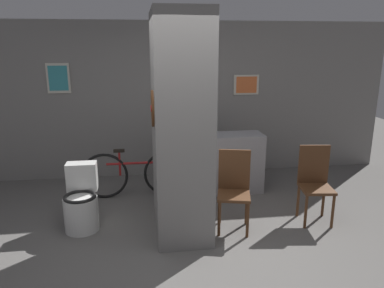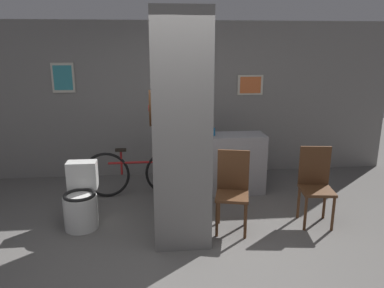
{
  "view_description": "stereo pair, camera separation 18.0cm",
  "coord_description": "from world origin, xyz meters",
  "px_view_note": "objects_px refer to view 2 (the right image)",
  "views": [
    {
      "loc": [
        -0.32,
        -3.69,
        2.24
      ],
      "look_at": [
        0.34,
        1.05,
        0.95
      ],
      "focal_mm": 35.0,
      "sensor_mm": 36.0,
      "label": 1
    },
    {
      "loc": [
        -0.14,
        -3.71,
        2.24
      ],
      "look_at": [
        0.34,
        1.05,
        0.95
      ],
      "focal_mm": 35.0,
      "sensor_mm": 36.0,
      "label": 2
    }
  ],
  "objects_px": {
    "chair_near_pillar": "(233,188)",
    "chair_by_doorway": "(316,182)",
    "toilet": "(81,201)",
    "bottle_tall": "(205,130)",
    "bicycle": "(138,173)"
  },
  "relations": [
    {
      "from": "chair_by_doorway",
      "to": "bicycle",
      "type": "height_order",
      "value": "chair_by_doorway"
    },
    {
      "from": "bicycle",
      "to": "toilet",
      "type": "bearing_deg",
      "value": -126.56
    },
    {
      "from": "toilet",
      "to": "bicycle",
      "type": "xyz_separation_m",
      "value": [
        0.67,
        0.9,
        0.03
      ]
    },
    {
      "from": "chair_by_doorway",
      "to": "bottle_tall",
      "type": "distance_m",
      "value": 1.71
    },
    {
      "from": "chair_near_pillar",
      "to": "chair_by_doorway",
      "type": "distance_m",
      "value": 1.09
    },
    {
      "from": "toilet",
      "to": "bicycle",
      "type": "relative_size",
      "value": 0.49
    },
    {
      "from": "toilet",
      "to": "bottle_tall",
      "type": "height_order",
      "value": "bottle_tall"
    },
    {
      "from": "toilet",
      "to": "bottle_tall",
      "type": "bearing_deg",
      "value": 27.12
    },
    {
      "from": "chair_near_pillar",
      "to": "chair_by_doorway",
      "type": "relative_size",
      "value": 1.0
    },
    {
      "from": "chair_near_pillar",
      "to": "bicycle",
      "type": "bearing_deg",
      "value": 149.96
    },
    {
      "from": "chair_near_pillar",
      "to": "bicycle",
      "type": "height_order",
      "value": "chair_near_pillar"
    },
    {
      "from": "toilet",
      "to": "bottle_tall",
      "type": "distance_m",
      "value": 1.99
    },
    {
      "from": "chair_by_doorway",
      "to": "bottle_tall",
      "type": "height_order",
      "value": "bottle_tall"
    },
    {
      "from": "toilet",
      "to": "bicycle",
      "type": "height_order",
      "value": "toilet"
    },
    {
      "from": "toilet",
      "to": "chair_by_doorway",
      "type": "relative_size",
      "value": 0.8
    }
  ]
}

